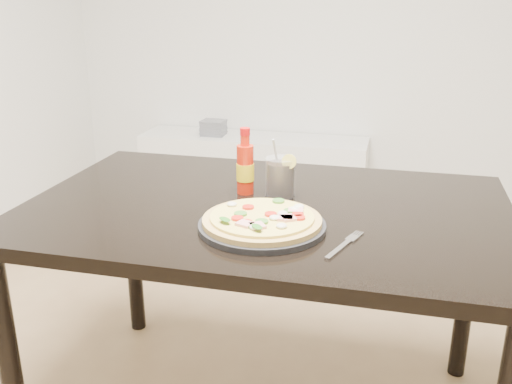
% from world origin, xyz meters
% --- Properties ---
extents(dining_table, '(1.40, 0.90, 0.75)m').
position_xyz_m(dining_table, '(-0.30, 0.27, 0.67)').
color(dining_table, black).
rests_on(dining_table, ground).
extents(plate, '(0.34, 0.34, 0.02)m').
position_xyz_m(plate, '(-0.27, 0.09, 0.76)').
color(plate, black).
rests_on(plate, dining_table).
extents(pizza, '(0.31, 0.31, 0.03)m').
position_xyz_m(pizza, '(-0.27, 0.09, 0.78)').
color(pizza, tan).
rests_on(pizza, plate).
extents(hot_sauce_bottle, '(0.06, 0.06, 0.21)m').
position_xyz_m(hot_sauce_bottle, '(-0.39, 0.35, 0.83)').
color(hot_sauce_bottle, red).
rests_on(hot_sauce_bottle, dining_table).
extents(cola_cup, '(0.10, 0.09, 0.18)m').
position_xyz_m(cola_cup, '(-0.28, 0.35, 0.81)').
color(cola_cup, black).
rests_on(cola_cup, dining_table).
extents(fork, '(0.08, 0.18, 0.00)m').
position_xyz_m(fork, '(-0.05, 0.04, 0.75)').
color(fork, silver).
rests_on(fork, dining_table).
extents(media_console, '(1.40, 0.34, 0.50)m').
position_xyz_m(media_console, '(-0.80, 2.07, 0.25)').
color(media_console, white).
rests_on(media_console, ground).
extents(cd_stack, '(0.14, 0.12, 0.09)m').
position_xyz_m(cd_stack, '(-1.05, 2.05, 0.55)').
color(cd_stack, slate).
rests_on(cd_stack, media_console).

